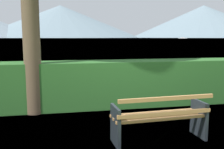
# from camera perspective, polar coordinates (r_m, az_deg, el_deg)

# --- Properties ---
(ground_plane) EXTENTS (1400.00, 1400.00, 0.00)m
(ground_plane) POSITION_cam_1_polar(r_m,az_deg,el_deg) (4.85, 10.13, -14.02)
(ground_plane) COLOR #567A38
(water_surface) EXTENTS (620.00, 620.00, 0.00)m
(water_surface) POSITION_cam_1_polar(r_m,az_deg,el_deg) (313.15, -11.03, 7.83)
(water_surface) COLOR slate
(water_surface) RESTS_ON ground_plane
(park_bench) EXTENTS (1.71, 0.66, 0.87)m
(park_bench) POSITION_cam_1_polar(r_m,az_deg,el_deg) (4.65, 10.57, -9.43)
(park_bench) COLOR #A0703F
(park_bench) RESTS_ON ground_plane
(hedge_row) EXTENTS (13.07, 0.90, 1.20)m
(hedge_row) POSITION_cam_1_polar(r_m,az_deg,el_deg) (6.96, 2.84, -1.89)
(hedge_row) COLOR #285B23
(hedge_row) RESTS_ON ground_plane
(fishing_boat_near) EXTENTS (8.68, 2.84, 1.27)m
(fishing_boat_near) POSITION_cam_1_polar(r_m,az_deg,el_deg) (281.31, 15.34, 7.74)
(fishing_boat_near) COLOR silver
(fishing_boat_near) RESTS_ON water_surface
(distant_hills) EXTENTS (845.15, 394.04, 73.87)m
(distant_hills) POSITION_cam_1_polar(r_m,az_deg,el_deg) (562.24, -8.83, 11.69)
(distant_hills) COLOR gray
(distant_hills) RESTS_ON ground_plane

